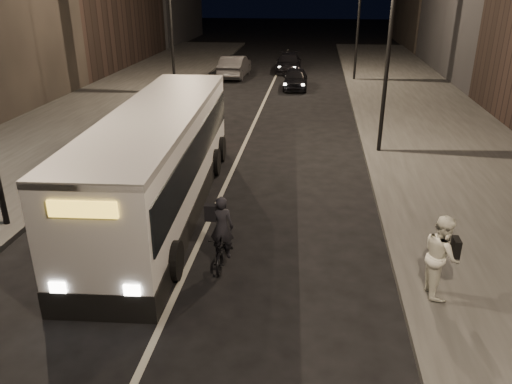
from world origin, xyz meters
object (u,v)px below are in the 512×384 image
(pedestrian_woman, at_px, (441,256))
(car_near, at_px, (295,79))
(car_far, at_px, (288,63))
(cyclist_on_bicycle, at_px, (223,242))
(streetlight_left_far, at_px, (174,2))
(car_mid, at_px, (235,66))
(streetlight_right_mid, at_px, (385,15))
(city_bus, at_px, (160,155))

(pedestrian_woman, bearing_deg, car_near, 5.65)
(car_near, relative_size, car_far, 0.82)
(cyclist_on_bicycle, distance_m, car_far, 28.68)
(cyclist_on_bicycle, xyz_separation_m, car_near, (0.77, 22.15, 0.01))
(streetlight_left_far, relative_size, pedestrian_woman, 4.35)
(car_near, xyz_separation_m, car_mid, (-4.56, 3.59, 0.14))
(cyclist_on_bicycle, height_order, car_far, cyclist_on_bicycle)
(streetlight_left_far, xyz_separation_m, car_mid, (2.40, 6.52, -4.57))
(streetlight_right_mid, height_order, streetlight_left_far, same)
(cyclist_on_bicycle, relative_size, pedestrian_woman, 1.02)
(streetlight_left_far, xyz_separation_m, city_bus, (3.73, -16.02, -3.68))
(streetlight_right_mid, distance_m, car_near, 14.26)
(pedestrian_woman, xyz_separation_m, car_far, (-4.97, 29.54, -0.42))
(pedestrian_woman, relative_size, car_far, 0.40)
(pedestrian_woman, bearing_deg, car_far, 5.00)
(car_near, bearing_deg, streetlight_right_mid, -74.60)
(cyclist_on_bicycle, bearing_deg, city_bus, 128.00)
(car_mid, bearing_deg, city_bus, 95.19)
(streetlight_left_far, height_order, pedestrian_woman, streetlight_left_far)
(car_far, bearing_deg, car_mid, -142.15)
(city_bus, bearing_deg, pedestrian_woman, -31.88)
(streetlight_left_far, xyz_separation_m, cyclist_on_bicycle, (6.20, -19.21, -4.73))
(streetlight_left_far, relative_size, cyclist_on_bicycle, 4.27)
(city_bus, height_order, cyclist_on_bicycle, city_bus)
(streetlight_left_far, relative_size, car_mid, 1.70)
(pedestrian_woman, distance_m, car_mid, 27.99)
(streetlight_left_far, bearing_deg, city_bus, -76.88)
(streetlight_left_far, height_order, car_far, streetlight_left_far)
(pedestrian_woman, bearing_deg, car_mid, 13.56)
(city_bus, xyz_separation_m, car_far, (2.40, 25.48, -1.01))
(streetlight_right_mid, xyz_separation_m, cyclist_on_bicycle, (-4.47, -9.21, -4.73))
(pedestrian_woman, bearing_deg, city_bus, 56.59)
(cyclist_on_bicycle, relative_size, car_far, 0.41)
(cyclist_on_bicycle, xyz_separation_m, car_far, (-0.06, 28.68, 0.04))
(streetlight_left_far, bearing_deg, streetlight_right_mid, -43.16)
(streetlight_left_far, relative_size, car_near, 2.14)
(car_mid, xyz_separation_m, car_far, (3.73, 2.94, -0.11))
(city_bus, xyz_separation_m, car_mid, (-1.33, 22.54, -0.90))
(streetlight_right_mid, xyz_separation_m, car_near, (-3.70, 12.94, -4.71))
(pedestrian_woman, bearing_deg, streetlight_left_far, 24.39)
(city_bus, height_order, car_far, city_bus)
(cyclist_on_bicycle, bearing_deg, streetlight_right_mid, 64.48)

